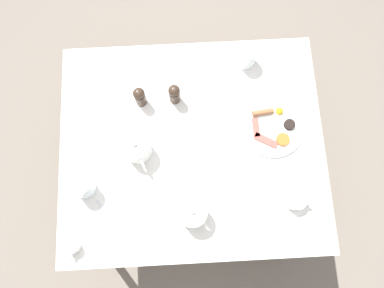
% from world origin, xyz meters
% --- Properties ---
extents(ground_plane, '(8.00, 8.00, 0.00)m').
position_xyz_m(ground_plane, '(0.00, 0.00, 0.00)').
color(ground_plane, '#70665B').
extents(table, '(0.96, 1.12, 0.70)m').
position_xyz_m(table, '(0.00, 0.00, 0.64)').
color(table, silver).
rests_on(table, ground_plane).
extents(breakfast_plate, '(0.27, 0.27, 0.04)m').
position_xyz_m(breakfast_plate, '(-0.06, 0.35, 0.71)').
color(breakfast_plate, white).
rests_on(breakfast_plate, table).
extents(teapot_near, '(0.16, 0.15, 0.13)m').
position_xyz_m(teapot_near, '(0.29, -0.01, 0.76)').
color(teapot_near, white).
rests_on(teapot_near, table).
extents(teapot_far, '(0.20, 0.11, 0.13)m').
position_xyz_m(teapot_far, '(0.02, -0.23, 0.76)').
color(teapot_far, white).
rests_on(teapot_far, table).
extents(teacup_with_saucer_left, '(0.13, 0.13, 0.06)m').
position_xyz_m(teacup_with_saucer_left, '(0.25, 0.40, 0.73)').
color(teacup_with_saucer_left, white).
rests_on(teacup_with_saucer_left, table).
extents(water_glass_tall, '(0.08, 0.08, 0.12)m').
position_xyz_m(water_glass_tall, '(0.16, -0.44, 0.76)').
color(water_glass_tall, white).
rests_on(water_glass_tall, table).
extents(water_glass_short, '(0.08, 0.08, 0.10)m').
position_xyz_m(water_glass_short, '(-0.37, 0.26, 0.75)').
color(water_glass_short, white).
rests_on(water_glass_short, table).
extents(creamer_jug, '(0.08, 0.05, 0.05)m').
position_xyz_m(creamer_jug, '(0.39, -0.49, 0.73)').
color(creamer_jug, white).
rests_on(creamer_jug, table).
extents(pepper_grinder, '(0.05, 0.05, 0.12)m').
position_xyz_m(pepper_grinder, '(-0.21, -0.06, 0.76)').
color(pepper_grinder, '#38281E').
rests_on(pepper_grinder, table).
extents(salt_grinder, '(0.05, 0.05, 0.12)m').
position_xyz_m(salt_grinder, '(-0.21, -0.21, 0.76)').
color(salt_grinder, '#38281E').
rests_on(salt_grinder, table).
extents(fork_by_plate, '(0.16, 0.12, 0.00)m').
position_xyz_m(fork_by_plate, '(0.29, -0.35, 0.70)').
color(fork_by_plate, silver).
rests_on(fork_by_plate, table).
extents(knife_by_plate, '(0.14, 0.18, 0.00)m').
position_xyz_m(knife_by_plate, '(-0.26, -0.39, 0.70)').
color(knife_by_plate, silver).
rests_on(knife_by_plate, table).
extents(spoon_for_tea, '(0.10, 0.13, 0.00)m').
position_xyz_m(spoon_for_tea, '(-0.01, 0.01, 0.70)').
color(spoon_for_tea, silver).
rests_on(spoon_for_tea, table).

